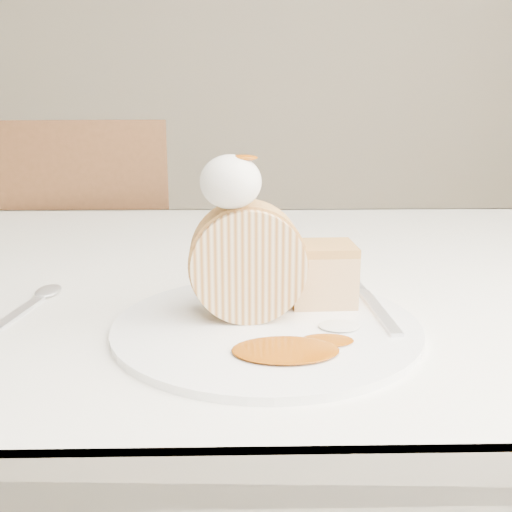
{
  "coord_description": "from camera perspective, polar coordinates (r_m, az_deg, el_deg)",
  "views": [
    {
      "loc": [
        0.03,
        -0.57,
        0.96
      ],
      "look_at": [
        0.05,
        -0.03,
        0.82
      ],
      "focal_mm": 40.0,
      "sensor_mm": 36.0,
      "label": 1
    }
  ],
  "objects": [
    {
      "name": "roulade_slice",
      "position": [
        0.57,
        -0.85,
        -0.58
      ],
      "size": [
        0.12,
        0.07,
        0.11
      ],
      "primitive_type": "cylinder",
      "rotation": [
        1.57,
        0.0,
        0.05
      ],
      "color": "beige",
      "rests_on": "plate"
    },
    {
      "name": "fork",
      "position": [
        0.6,
        12.19,
        -5.43
      ],
      "size": [
        0.03,
        0.18,
        0.0
      ],
      "primitive_type": "cube",
      "rotation": [
        0.0,
        0.0,
        0.04
      ],
      "color": "silver",
      "rests_on": "plate"
    },
    {
      "name": "cake_chunk",
      "position": [
        0.62,
        6.64,
        -2.12
      ],
      "size": [
        0.07,
        0.06,
        0.06
      ],
      "primitive_type": "cube",
      "rotation": [
        0.0,
        0.0,
        0.04
      ],
      "color": "tan",
      "rests_on": "plate"
    },
    {
      "name": "caramel_drizzle",
      "position": [
        0.54,
        -1.38,
        10.48
      ],
      "size": [
        0.03,
        0.02,
        0.01
      ],
      "primitive_type": "ellipsoid",
      "color": "#873C05",
      "rests_on": "whipped_cream"
    },
    {
      "name": "whipped_cream",
      "position": [
        0.54,
        -2.54,
        7.41
      ],
      "size": [
        0.06,
        0.06,
        0.05
      ],
      "primitive_type": "ellipsoid",
      "color": "silver",
      "rests_on": "roulade_slice"
    },
    {
      "name": "plate",
      "position": [
        0.57,
        1.04,
        -6.99
      ],
      "size": [
        0.32,
        0.32,
        0.01
      ],
      "primitive_type": "cylinder",
      "rotation": [
        0.0,
        0.0,
        0.04
      ],
      "color": "white",
      "rests_on": "table"
    },
    {
      "name": "spoon",
      "position": [
        0.64,
        -23.43,
        -5.87
      ],
      "size": [
        0.05,
        0.17,
        0.0
      ],
      "primitive_type": "cube",
      "rotation": [
        0.0,
        0.0,
        -0.12
      ],
      "color": "silver",
      "rests_on": "table"
    },
    {
      "name": "table",
      "position": [
        0.83,
        -3.6,
        -6.94
      ],
      "size": [
        1.4,
        0.9,
        0.75
      ],
      "color": "white",
      "rests_on": "ground"
    },
    {
      "name": "caramel_pool",
      "position": [
        0.5,
        2.96,
        -9.34
      ],
      "size": [
        0.1,
        0.07,
        0.0
      ],
      "primitive_type": null,
      "rotation": [
        0.0,
        0.0,
        0.04
      ],
      "color": "#873C05",
      "rests_on": "plate"
    },
    {
      "name": "chair_far",
      "position": [
        1.5,
        -17.17,
        -2.66
      ],
      "size": [
        0.52,
        0.52,
        0.94
      ],
      "rotation": [
        0.0,
        0.0,
        3.33
      ],
      "color": "brown",
      "rests_on": "ground"
    }
  ]
}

